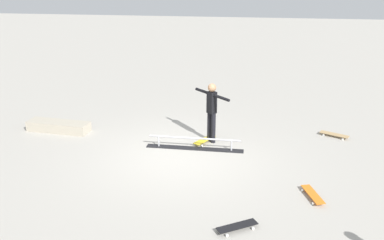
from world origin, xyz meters
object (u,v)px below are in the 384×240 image
at_px(grind_rail, 195,144).
at_px(loose_skateboard_black, 237,226).
at_px(skateboard_main, 205,140).
at_px(skate_ledge, 59,126).
at_px(loose_skateboard_natural, 334,134).
at_px(skater_main, 212,109).
at_px(loose_skateboard_orange, 313,194).

relative_size(grind_rail, loose_skateboard_black, 3.31).
relative_size(grind_rail, skateboard_main, 3.30).
relative_size(skate_ledge, loose_skateboard_natural, 2.29).
relative_size(skater_main, skateboard_main, 2.10).
distance_m(skater_main, loose_skateboard_black, 4.26).
height_order(loose_skateboard_natural, loose_skateboard_orange, same).
relative_size(grind_rail, skate_ledge, 1.41).
relative_size(grind_rail, loose_skateboard_natural, 3.23).
distance_m(skater_main, loose_skateboard_orange, 3.72).
bearing_deg(skateboard_main, skate_ledge, 117.20).
bearing_deg(skate_ledge, skateboard_main, 176.66).
bearing_deg(skateboard_main, loose_skateboard_natural, -45.43).
distance_m(skateboard_main, loose_skateboard_natural, 3.73).
xyz_separation_m(skateboard_main, loose_skateboard_natural, (-3.61, -0.90, 0.00)).
bearing_deg(skater_main, loose_skateboard_orange, 176.04).
xyz_separation_m(grind_rail, loose_skateboard_natural, (-3.83, -1.36, -0.07)).
xyz_separation_m(grind_rail, skateboard_main, (-0.22, -0.46, -0.07)).
bearing_deg(loose_skateboard_orange, grind_rail, 35.18).
bearing_deg(loose_skateboard_black, skateboard_main, -106.63).
bearing_deg(skate_ledge, grind_rail, 170.25).
distance_m(loose_skateboard_natural, loose_skateboard_black, 5.51).
xyz_separation_m(skate_ledge, skater_main, (-4.52, 0.17, 0.82)).
height_order(grind_rail, skater_main, skater_main).
distance_m(grind_rail, skater_main, 1.07).
bearing_deg(skate_ledge, loose_skateboard_natural, -175.33).
height_order(grind_rail, loose_skateboard_orange, grind_rail).
bearing_deg(grind_rail, loose_skateboard_black, 110.40).
distance_m(skate_ledge, skater_main, 4.60).
height_order(skater_main, skateboard_main, skater_main).
relative_size(loose_skateboard_natural, loose_skateboard_black, 1.03).
bearing_deg(skater_main, skate_ledge, 42.04).
distance_m(skate_ledge, loose_skateboard_black, 6.86).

